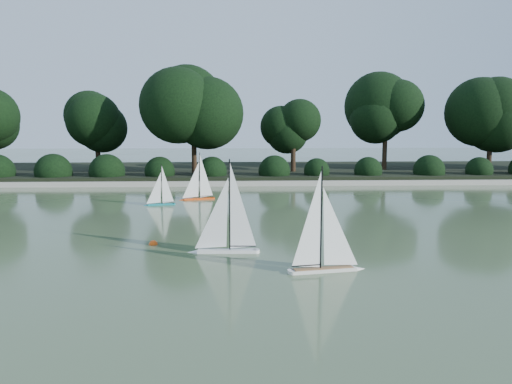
% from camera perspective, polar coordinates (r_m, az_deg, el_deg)
% --- Properties ---
extents(ground, '(80.00, 80.00, 0.00)m').
position_cam_1_polar(ground, '(9.29, 6.45, -5.88)').
color(ground, '#3F5432').
rests_on(ground, ground).
extents(pond_coping, '(40.00, 0.35, 0.18)m').
position_cam_1_polar(pond_coping, '(18.10, 2.01, 1.01)').
color(pond_coping, gray).
rests_on(pond_coping, ground).
extents(far_bank, '(40.00, 8.00, 0.30)m').
position_cam_1_polar(far_bank, '(22.06, 1.18, 2.35)').
color(far_bank, black).
rests_on(far_bank, ground).
extents(tree_line, '(26.31, 3.93, 4.39)m').
position_cam_1_polar(tree_line, '(20.54, 4.96, 8.89)').
color(tree_line, black).
rests_on(tree_line, ground).
extents(shrub_hedge, '(29.10, 1.10, 1.10)m').
position_cam_1_polar(shrub_hedge, '(18.95, 1.80, 2.40)').
color(shrub_hedge, black).
rests_on(shrub_hedge, ground).
extents(sailboat_white_a, '(1.25, 0.25, 1.70)m').
position_cam_1_polar(sailboat_white_a, '(8.56, -3.98, -5.17)').
color(sailboat_white_a, silver).
rests_on(sailboat_white_a, ground).
extents(sailboat_white_b, '(1.23, 0.39, 1.68)m').
position_cam_1_polar(sailboat_white_b, '(7.54, 8.40, -7.04)').
color(sailboat_white_b, silver).
rests_on(sailboat_white_b, ground).
extents(sailboat_orange, '(1.07, 0.44, 1.47)m').
position_cam_1_polar(sailboat_orange, '(14.74, -6.91, 0.02)').
color(sailboat_orange, '#DB4612').
rests_on(sailboat_orange, ground).
extents(sailboat_teal, '(0.88, 0.30, 1.20)m').
position_cam_1_polar(sailboat_teal, '(13.88, -11.10, -0.71)').
color(sailboat_teal, '#147E86').
rests_on(sailboat_teal, ground).
extents(race_buoy, '(0.16, 0.16, 0.16)m').
position_cam_1_polar(race_buoy, '(9.34, -11.65, -5.90)').
color(race_buoy, '#F44C0C').
rests_on(race_buoy, ground).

